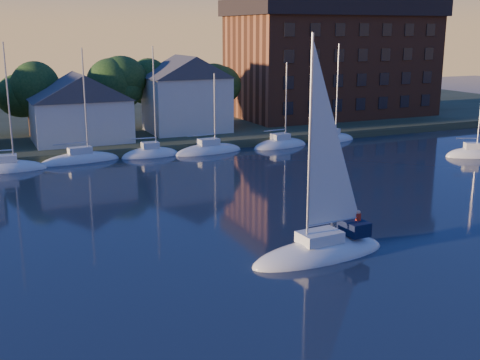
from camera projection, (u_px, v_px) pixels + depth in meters
shoreline_land at (102, 125)px, 90.63m from camera, size 160.00×50.00×2.00m
wooden_dock at (143, 153)px, 70.29m from camera, size 120.00×3.00×1.00m
clubhouse_centre at (80, 107)px, 71.07m from camera, size 11.55×8.40×8.08m
clubhouse_east at (186, 93)px, 78.22m from camera, size 10.50×8.40×9.80m
condo_block at (332, 58)px, 92.94m from camera, size 31.00×17.00×17.40m
tree_line at (133, 83)px, 79.08m from camera, size 93.40×5.40×8.90m
moored_fleet at (77, 163)px, 64.42m from camera, size 71.50×2.40×12.05m
hero_sailboat at (321, 247)px, 37.96m from camera, size 9.81×3.71×14.89m
drifting_sailboat_right at (471, 156)px, 67.92m from camera, size 6.00×4.21×9.54m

